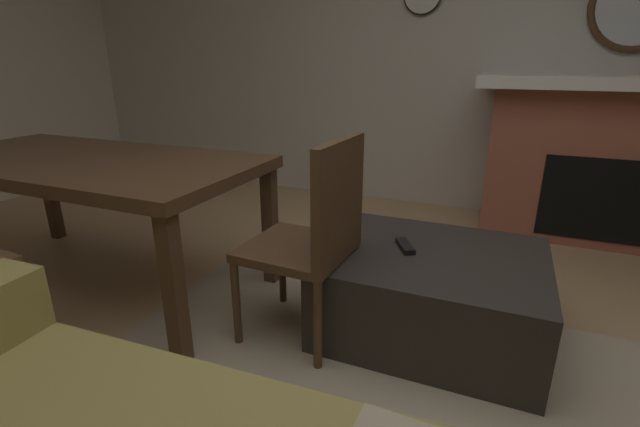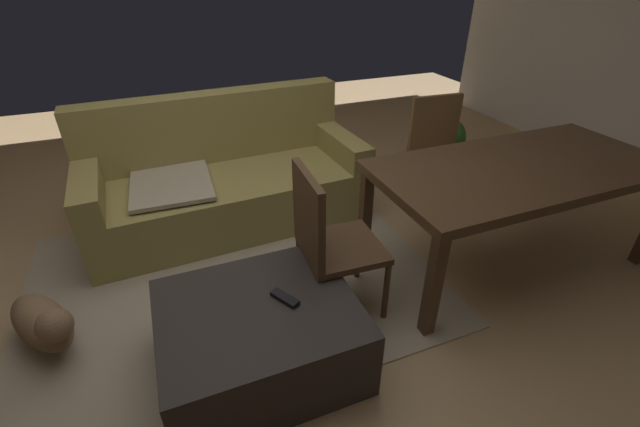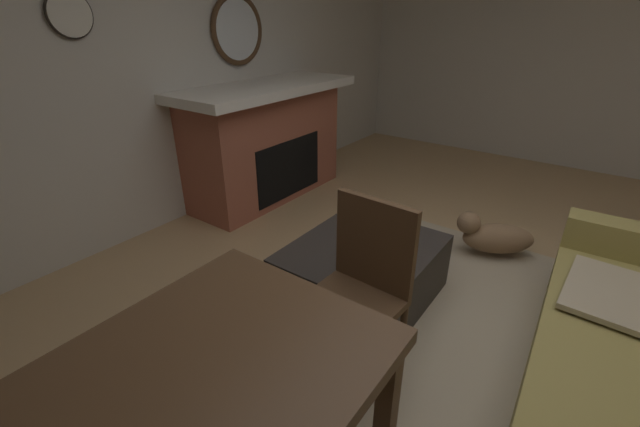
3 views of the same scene
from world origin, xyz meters
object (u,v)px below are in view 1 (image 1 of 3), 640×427
fireplace (616,160)px  tv_remote (405,246)px  round_wall_mirror (640,4)px  ottoman_coffee_table (432,293)px  dining_chair_west (316,233)px  dining_table (85,171)px

fireplace → tv_remote: (1.08, 1.68, -0.16)m
round_wall_mirror → ottoman_coffee_table: size_ratio=0.65×
ottoman_coffee_table → dining_chair_west: 0.63m
ottoman_coffee_table → tv_remote: size_ratio=6.01×
fireplace → tv_remote: bearing=57.2°
fireplace → tv_remote: size_ratio=11.79×
tv_remote → dining_chair_west: (0.34, 0.26, 0.11)m
round_wall_mirror → dining_table: 3.66m
dining_table → round_wall_mirror: bearing=-141.1°
dining_chair_west → ottoman_coffee_table: bearing=-151.4°
tv_remote → dining_table: (1.68, 0.26, 0.25)m
ottoman_coffee_table → dining_table: size_ratio=0.51×
round_wall_mirror → tv_remote: 2.53m
round_wall_mirror → ottoman_coffee_table: round_wall_mirror is taller
fireplace → round_wall_mirror: (0.00, -0.29, 1.01)m
tv_remote → ottoman_coffee_table: bearing=150.4°
fireplace → ottoman_coffee_table: size_ratio=1.96×
tv_remote → fireplace: bearing=-151.4°
dining_chair_west → tv_remote: bearing=-142.1°
round_wall_mirror → fireplace: bearing=90.0°
round_wall_mirror → dining_table: bearing=38.9°
tv_remote → dining_table: dining_table is taller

